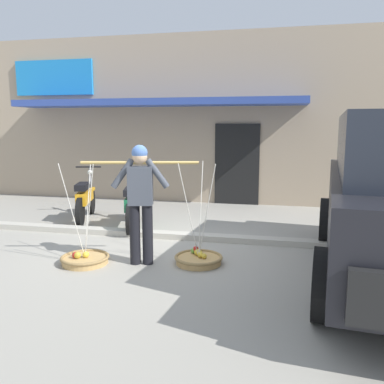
# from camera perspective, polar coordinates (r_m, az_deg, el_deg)

# --- Properties ---
(ground_plane) EXTENTS (90.00, 90.00, 0.00)m
(ground_plane) POSITION_cam_1_polar(r_m,az_deg,el_deg) (6.57, -4.11, -8.07)
(ground_plane) COLOR #9E998C
(sidewalk_curb) EXTENTS (20.00, 0.24, 0.10)m
(sidewalk_curb) POSITION_cam_1_polar(r_m,az_deg,el_deg) (7.20, -2.53, -6.07)
(sidewalk_curb) COLOR #BAB4A5
(sidewalk_curb) RESTS_ON ground
(fruit_vendor) EXTENTS (1.60, 0.39, 1.70)m
(fruit_vendor) POSITION_cam_1_polar(r_m,az_deg,el_deg) (5.73, -7.21, -0.63)
(fruit_vendor) COLOR black
(fruit_vendor) RESTS_ON ground
(fruit_basket_left_side) EXTENTS (0.69, 0.69, 1.45)m
(fruit_basket_left_side) POSITION_cam_1_polar(r_m,az_deg,el_deg) (6.11, -14.75, -9.00)
(fruit_basket_left_side) COLOR tan
(fruit_basket_left_side) RESTS_ON ground
(fruit_basket_right_side) EXTENTS (0.69, 0.69, 1.45)m
(fruit_basket_right_side) POSITION_cam_1_polar(r_m,az_deg,el_deg) (5.92, 0.92, -9.27)
(fruit_basket_right_side) COLOR tan
(fruit_basket_right_side) RESTS_ON ground
(motorcycle_nearest_shop) EXTENTS (0.68, 1.77, 1.09)m
(motorcycle_nearest_shop) POSITION_cam_1_polar(r_m,az_deg,el_deg) (8.73, -14.67, -0.92)
(motorcycle_nearest_shop) COLOR black
(motorcycle_nearest_shop) RESTS_ON ground
(motorcycle_second_in_row) EXTENTS (0.65, 1.78, 1.09)m
(motorcycle_second_in_row) POSITION_cam_1_polar(r_m,az_deg,el_deg) (7.94, -8.31, -1.72)
(motorcycle_second_in_row) COLOR black
(motorcycle_second_in_row) RESTS_ON ground
(storefront_building) EXTENTS (13.00, 6.00, 4.20)m
(storefront_building) POSITION_cam_1_polar(r_m,az_deg,el_deg) (12.96, -1.13, 9.94)
(storefront_building) COLOR tan
(storefront_building) RESTS_ON ground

